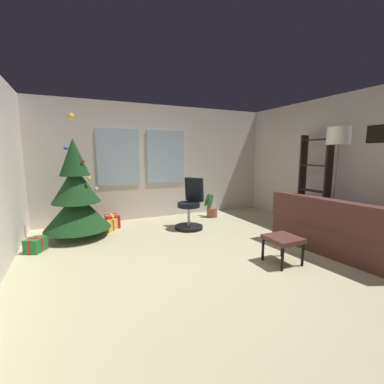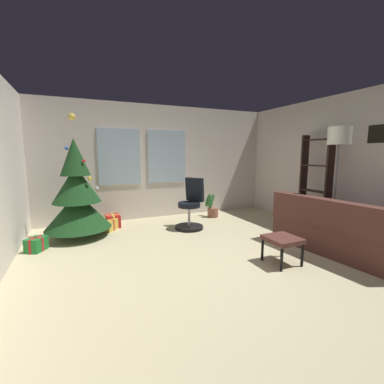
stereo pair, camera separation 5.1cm
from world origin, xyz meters
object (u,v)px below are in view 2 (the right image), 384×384
Objects in this scene: gift_box_red at (113,221)px; floor_lamp at (339,145)px; gift_box_green at (36,244)px; holiday_tree at (77,197)px; bookshelf at (315,188)px; potted_plant at (212,208)px; gift_box_gold at (107,225)px; couch at (356,234)px; office_chair at (191,209)px; footstool at (282,241)px.

floor_lamp reaches higher than gift_box_red.
gift_box_red reaches higher than gift_box_green.
holiday_tree is at bearing -147.82° from gift_box_red.
potted_plant is (-1.42, 1.65, -0.59)m from bookshelf.
holiday_tree reaches higher than floor_lamp.
gift_box_gold is 4.17m from bookshelf.
gift_box_gold is (-3.31, 2.74, -0.18)m from couch.
couch is 3.01m from potted_plant.
office_chair is at bearing -9.11° from holiday_tree.
potted_plant reaches higher than gift_box_gold.
gift_box_red is (0.64, 0.40, -0.61)m from holiday_tree.
gift_box_gold is (-0.14, -0.18, -0.02)m from gift_box_red.
floor_lamp is (3.27, -2.45, 1.50)m from gift_box_red.
potted_plant reaches higher than footstool.
potted_plant is at bearing 112.86° from floor_lamp.
couch is 4.44× the size of gift_box_gold.
gift_box_gold is 0.24× the size of floor_lamp.
floor_lamp is at bearing -33.64° from gift_box_gold.
holiday_tree reaches higher than gift_box_gold.
bookshelf is at bearing -16.77° from holiday_tree.
floor_lamp is at bearing -42.87° from office_chair.
bookshelf reaches higher than potted_plant.
gift_box_red is at bearing 51.34° from gift_box_gold.
couch is at bearing -24.66° from gift_box_green.
couch is at bearing -33.53° from holiday_tree.
potted_plant is at bearing 6.87° from holiday_tree.
gift_box_red reaches higher than gift_box_gold.
footstool is 1.94m from floor_lamp.
gift_box_red is 0.98× the size of gift_box_green.
holiday_tree is 6.36× the size of gift_box_red.
holiday_tree is 0.83m from gift_box_gold.
footstool reaches higher than gift_box_red.
bookshelf is at bearing -21.72° from gift_box_gold.
gift_box_green is (-4.42, 2.03, -0.18)m from couch.
office_chair reaches higher than gift_box_green.
floor_lamp is (0.10, 0.48, 1.34)m from couch.
gift_box_gold is 4.37m from floor_lamp.
gift_box_red is 4.11m from bookshelf.
holiday_tree reaches higher than potted_plant.
floor_lamp reaches higher than potted_plant.
holiday_tree is at bearing 163.23° from bookshelf.
holiday_tree reaches higher than couch.
bookshelf is at bearing 30.83° from footstool.
couch reaches higher than potted_plant.
gift_box_green is at bearing -147.23° from gift_box_gold.
gift_box_gold is 0.24× the size of bookshelf.
footstool is at bearing -166.61° from floor_lamp.
potted_plant is at bearing 3.04° from gift_box_gold.
footstool is 0.43× the size of office_chair.
couch reaches higher than gift_box_gold.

